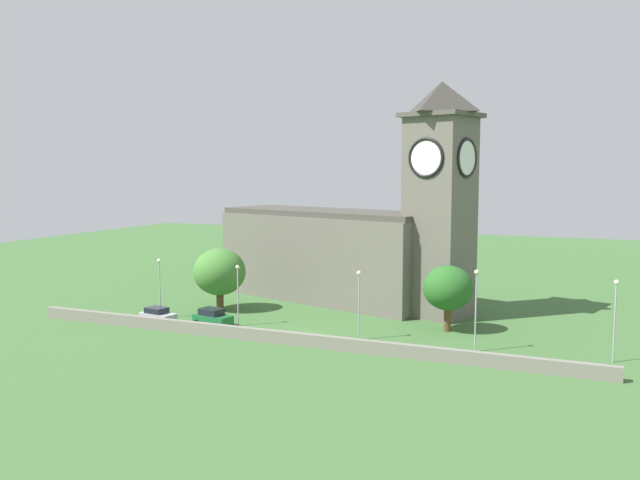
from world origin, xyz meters
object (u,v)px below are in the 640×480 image
at_px(church, 353,242).
at_px(streetlamp_central, 359,294).
at_px(tree_churchyard, 448,288).
at_px(tree_riverside_west, 220,272).
at_px(streetlamp_east_mid, 476,298).
at_px(car_green, 213,317).
at_px(streetlamp_west_end, 160,278).
at_px(streetlamp_east_end, 615,308).
at_px(car_silver, 158,315).
at_px(streetlamp_west_mid, 238,285).

relative_size(church, streetlamp_central, 5.15).
relative_size(tree_churchyard, tree_riverside_west, 0.93).
bearing_deg(streetlamp_east_mid, car_green, -178.27).
xyz_separation_m(streetlamp_west_end, tree_churchyard, (31.35, 6.46, 0.01)).
height_order(church, streetlamp_east_end, church).
bearing_deg(streetlamp_east_end, tree_churchyard, 160.78).
bearing_deg(streetlamp_east_mid, streetlamp_west_end, 179.52).
distance_m(car_green, tree_churchyard, 25.16).
xyz_separation_m(streetlamp_east_mid, tree_churchyard, (-4.06, 6.76, -0.50)).
height_order(streetlamp_central, streetlamp_east_end, streetlamp_east_end).
relative_size(car_silver, tree_riverside_west, 0.58).
relative_size(car_silver, streetlamp_east_end, 0.59).
bearing_deg(streetlamp_west_mid, streetlamp_east_mid, -0.88).
xyz_separation_m(streetlamp_west_end, tree_riverside_west, (4.05, 6.22, 0.08)).
xyz_separation_m(streetlamp_west_end, streetlamp_central, (24.07, -0.46, 0.08)).
relative_size(streetlamp_west_mid, tree_riverside_west, 0.89).
xyz_separation_m(streetlamp_east_mid, streetlamp_east_end, (11.72, 1.25, -0.20)).
distance_m(car_silver, tree_riverside_west, 9.58).
xyz_separation_m(church, streetlamp_west_mid, (-6.92, -16.86, -3.22)).
bearing_deg(car_silver, streetlamp_east_mid, 3.07).
relative_size(streetlamp_west_end, streetlamp_central, 0.98).
relative_size(streetlamp_central, tree_riverside_west, 0.93).
bearing_deg(tree_churchyard, streetlamp_east_mid, -58.99).
bearing_deg(tree_churchyard, car_silver, -164.08).
bearing_deg(tree_churchyard, streetlamp_central, -136.46).
bearing_deg(car_green, streetlamp_east_end, 3.03).
height_order(streetlamp_west_mid, streetlamp_east_end, streetlamp_east_end).
bearing_deg(car_green, car_silver, -171.20).
bearing_deg(streetlamp_east_end, church, 152.03).
xyz_separation_m(streetlamp_central, tree_churchyard, (7.29, 6.92, -0.07)).
bearing_deg(church, streetlamp_east_mid, -43.15).
height_order(streetlamp_east_end, tree_churchyard, streetlamp_east_end).
bearing_deg(church, tree_churchyard, -36.19).
relative_size(streetlamp_west_end, tree_riverside_west, 0.91).
bearing_deg(streetlamp_west_end, streetlamp_central, -1.10).
relative_size(streetlamp_east_end, tree_riverside_west, 0.98).
relative_size(streetlamp_east_mid, streetlamp_east_end, 1.05).
bearing_deg(streetlamp_west_mid, church, 67.68).
distance_m(church, streetlamp_west_mid, 18.51).
bearing_deg(tree_riverside_west, streetlamp_west_mid, -45.41).
distance_m(streetlamp_west_mid, tree_churchyard, 22.20).
relative_size(streetlamp_east_end, tree_churchyard, 1.06).
height_order(car_silver, streetlamp_east_mid, streetlamp_east_mid).
bearing_deg(car_green, tree_riverside_west, 116.02).
xyz_separation_m(streetlamp_west_mid, tree_churchyard, (21.26, 6.37, 0.10)).
bearing_deg(tree_riverside_west, streetlamp_west_end, -123.05).
xyz_separation_m(streetlamp_east_mid, tree_riverside_west, (-31.37, 6.52, -0.42)).
bearing_deg(streetlamp_east_end, streetlamp_west_end, -178.84).
bearing_deg(tree_churchyard, church, 143.81).
distance_m(car_green, streetlamp_west_end, 8.51).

